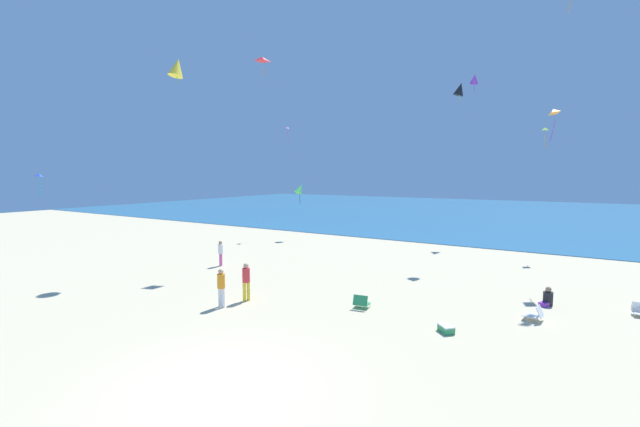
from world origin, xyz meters
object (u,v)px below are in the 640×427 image
(kite_yellow, at_px, (177,67))
(kite_lime, at_px, (545,129))
(cooler_box, at_px, (446,329))
(kite_blue, at_px, (39,176))
(person_1, at_px, (246,279))
(person_3, at_px, (547,299))
(person_2, at_px, (221,251))
(kite_purple, at_px, (474,79))
(beach_chair_near_camera, at_px, (361,302))
(person_0, at_px, (221,285))
(kite_black, at_px, (460,89))
(kite_green, at_px, (300,189))
(kite_red, at_px, (262,59))
(beach_chair_mid_beach, at_px, (535,314))
(kite_pink, at_px, (288,128))
(kite_orange, at_px, (553,112))

(kite_yellow, bearing_deg, kite_lime, 40.88)
(cooler_box, relative_size, kite_blue, 0.62)
(person_1, distance_m, person_3, 12.57)
(person_2, relative_size, kite_purple, 0.96)
(kite_blue, bearing_deg, beach_chair_near_camera, 21.37)
(person_2, distance_m, kite_yellow, 10.77)
(person_3, height_order, kite_lime, kite_lime)
(kite_blue, bearing_deg, person_0, 16.40)
(person_1, bearing_deg, beach_chair_near_camera, -131.33)
(person_3, xyz_separation_m, kite_blue, (-20.02, -9.66, 5.05))
(kite_lime, bearing_deg, kite_black, -134.98)
(kite_green, distance_m, kite_red, 11.96)
(kite_lime, distance_m, kite_yellow, 23.69)
(beach_chair_mid_beach, height_order, person_3, person_3)
(beach_chair_near_camera, distance_m, kite_green, 18.67)
(kite_red, relative_size, kite_pink, 0.84)
(cooler_box, height_order, kite_green, kite_green)
(beach_chair_mid_beach, distance_m, person_1, 11.37)
(beach_chair_mid_beach, bearing_deg, kite_lime, -80.95)
(beach_chair_near_camera, distance_m, beach_chair_mid_beach, 6.43)
(person_0, height_order, kite_pink, kite_pink)
(kite_pink, bearing_deg, kite_orange, -14.41)
(kite_orange, distance_m, kite_black, 6.22)
(kite_blue, height_order, kite_purple, kite_purple)
(kite_pink, xyz_separation_m, kite_black, (15.07, -2.57, 1.28))
(cooler_box, bearing_deg, person_0, -166.23)
(kite_green, xyz_separation_m, kite_yellow, (-0.07, -12.19, 7.21))
(kite_green, xyz_separation_m, kite_pink, (-1.98, 1.15, 5.23))
(person_2, bearing_deg, beach_chair_mid_beach, 150.60)
(kite_blue, relative_size, kite_black, 0.87)
(person_0, relative_size, kite_yellow, 1.11)
(kite_lime, xyz_separation_m, kite_purple, (-5.48, 4.58, 4.86))
(person_1, relative_size, kite_orange, 0.98)
(person_3, xyz_separation_m, kite_red, (-15.71, 1.03, 12.10))
(person_1, xyz_separation_m, person_3, (11.04, 5.97, -0.65))
(person_2, distance_m, kite_black, 17.78)
(person_1, bearing_deg, person_3, -122.39)
(kite_blue, xyz_separation_m, kite_pink, (-0.55, 20.06, 4.09))
(beach_chair_mid_beach, relative_size, kite_pink, 0.51)
(person_3, xyz_separation_m, kite_green, (-18.59, 9.25, 3.90))
(kite_orange, bearing_deg, kite_red, -164.91)
(person_2, bearing_deg, kite_lime, -166.11)
(person_0, relative_size, kite_black, 1.29)
(person_1, distance_m, kite_purple, 26.51)
(kite_green, distance_m, kite_black, 14.69)
(person_2, xyz_separation_m, kite_purple, (10.41, 18.79, 12.42))
(person_3, distance_m, kite_yellow, 21.91)
(kite_blue, bearing_deg, kite_green, 85.67)
(person_2, xyz_separation_m, kite_blue, (-3.24, -7.89, 4.48))
(beach_chair_near_camera, relative_size, person_0, 0.42)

